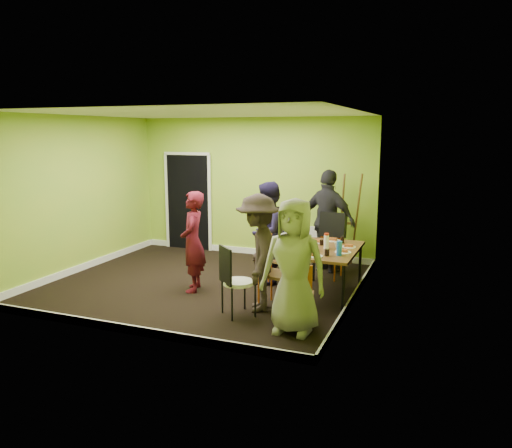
% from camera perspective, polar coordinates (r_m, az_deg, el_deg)
% --- Properties ---
extents(ground, '(5.00, 5.00, 0.00)m').
position_cam_1_polar(ground, '(8.47, -5.89, -6.81)').
color(ground, black).
rests_on(ground, ground).
extents(room_walls, '(5.04, 4.54, 2.82)m').
position_cam_1_polar(room_walls, '(8.28, -6.03, -0.16)').
color(room_walls, '#A9C332').
rests_on(room_walls, ground).
extents(dining_table, '(0.90, 1.50, 0.75)m').
position_cam_1_polar(dining_table, '(7.72, 8.17, -3.21)').
color(dining_table, black).
rests_on(dining_table, ground).
extents(chair_left_far, '(0.49, 0.49, 0.92)m').
position_cam_1_polar(chair_left_far, '(8.26, 2.62, -3.48)').
color(chair_left_far, '#D65B14').
rests_on(chair_left_far, ground).
extents(chair_left_near, '(0.50, 0.50, 1.03)m').
position_cam_1_polar(chair_left_near, '(7.27, 1.71, -4.90)').
color(chair_left_near, '#D65B14').
rests_on(chair_left_near, ground).
extents(chair_back_end, '(0.50, 0.58, 1.12)m').
position_cam_1_polar(chair_back_end, '(8.86, 8.67, -0.83)').
color(chair_back_end, '#D65B14').
rests_on(chair_back_end, ground).
extents(chair_front_end, '(0.41, 0.41, 0.85)m').
position_cam_1_polar(chair_front_end, '(6.56, 5.01, -7.60)').
color(chair_front_end, '#D65B14').
rests_on(chair_front_end, ground).
extents(chair_bentwood, '(0.54, 0.54, 0.99)m').
position_cam_1_polar(chair_bentwood, '(6.86, -2.56, -6.15)').
color(chair_bentwood, black).
rests_on(chair_bentwood, ground).
extents(easel, '(0.71, 0.67, 1.78)m').
position_cam_1_polar(easel, '(9.42, 9.93, 0.36)').
color(easel, brown).
rests_on(easel, ground).
extents(plate_near_left, '(0.22, 0.22, 0.01)m').
position_cam_1_polar(plate_near_left, '(8.09, 6.95, -2.11)').
color(plate_near_left, white).
rests_on(plate_near_left, dining_table).
extents(plate_near_right, '(0.21, 0.21, 0.01)m').
position_cam_1_polar(plate_near_right, '(7.39, 5.36, -3.28)').
color(plate_near_right, white).
rests_on(plate_near_right, dining_table).
extents(plate_far_back, '(0.23, 0.23, 0.01)m').
position_cam_1_polar(plate_far_back, '(8.27, 8.77, -1.88)').
color(plate_far_back, white).
rests_on(plate_far_back, dining_table).
extents(plate_far_front, '(0.25, 0.25, 0.01)m').
position_cam_1_polar(plate_far_front, '(7.20, 6.67, -3.66)').
color(plate_far_front, white).
rests_on(plate_far_front, dining_table).
extents(plate_wall_back, '(0.22, 0.22, 0.01)m').
position_cam_1_polar(plate_wall_back, '(7.85, 10.55, -2.60)').
color(plate_wall_back, white).
rests_on(plate_wall_back, dining_table).
extents(plate_wall_front, '(0.24, 0.24, 0.01)m').
position_cam_1_polar(plate_wall_front, '(7.50, 9.91, -3.19)').
color(plate_wall_front, white).
rests_on(plate_wall_front, dining_table).
extents(thermos, '(0.08, 0.08, 0.21)m').
position_cam_1_polar(thermos, '(7.67, 8.05, -2.05)').
color(thermos, white).
rests_on(thermos, dining_table).
extents(blue_bottle, '(0.08, 0.08, 0.21)m').
position_cam_1_polar(blue_bottle, '(7.29, 9.49, -2.76)').
color(blue_bottle, blue).
rests_on(blue_bottle, dining_table).
extents(orange_bottle, '(0.04, 0.04, 0.08)m').
position_cam_1_polar(orange_bottle, '(7.86, 7.93, -2.26)').
color(orange_bottle, '#D65B14').
rests_on(orange_bottle, dining_table).
extents(glass_mid, '(0.06, 0.06, 0.08)m').
position_cam_1_polar(glass_mid, '(7.93, 7.51, -2.12)').
color(glass_mid, black).
rests_on(glass_mid, dining_table).
extents(glass_back, '(0.06, 0.06, 0.11)m').
position_cam_1_polar(glass_back, '(8.12, 9.85, -1.80)').
color(glass_back, black).
rests_on(glass_back, dining_table).
extents(glass_front, '(0.07, 0.07, 0.10)m').
position_cam_1_polar(glass_front, '(7.26, 8.11, -3.24)').
color(glass_front, black).
rests_on(glass_front, dining_table).
extents(cup_a, '(0.13, 0.13, 0.10)m').
position_cam_1_polar(cup_a, '(7.54, 6.55, -2.67)').
color(cup_a, white).
rests_on(cup_a, dining_table).
extents(cup_b, '(0.10, 0.10, 0.09)m').
position_cam_1_polar(cup_b, '(7.75, 9.31, -2.42)').
color(cup_b, white).
rests_on(cup_b, dining_table).
extents(person_standing, '(0.56, 0.68, 1.60)m').
position_cam_1_polar(person_standing, '(7.95, -7.22, -2.02)').
color(person_standing, '#530E1A').
rests_on(person_standing, ground).
extents(person_left_far, '(0.76, 0.92, 1.71)m').
position_cam_1_polar(person_left_far, '(8.28, 1.31, -1.04)').
color(person_left_far, '#1C1638').
rests_on(person_left_far, ground).
extents(person_left_near, '(0.95, 1.22, 1.67)m').
position_cam_1_polar(person_left_near, '(7.02, 0.24, -3.31)').
color(person_left_near, black).
rests_on(person_left_near, ground).
extents(person_back_end, '(1.18, 0.81, 1.86)m').
position_cam_1_polar(person_back_end, '(9.06, 8.25, 0.33)').
color(person_back_end, '#222127').
rests_on(person_back_end, ground).
extents(person_front_end, '(0.85, 0.56, 1.72)m').
position_cam_1_polar(person_front_end, '(6.25, 4.36, -4.85)').
color(person_front_end, gray).
rests_on(person_front_end, ground).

